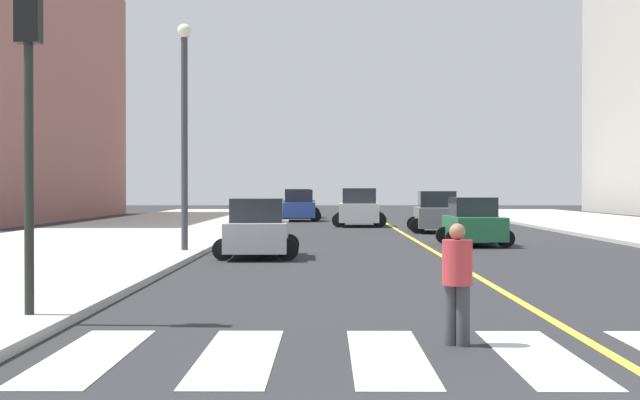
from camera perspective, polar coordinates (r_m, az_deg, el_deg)
sidewalk_kerb_west at (r=28.81m, az=-17.31°, el=-3.21°), size 10.00×120.00×0.15m
crosswalk_paint at (r=12.05m, az=17.18°, el=-8.94°), size 13.50×4.00×0.01m
lane_divider_paint at (r=47.54m, az=4.58°, el=-1.75°), size 0.16×80.00×0.01m
car_white_nearest at (r=51.04m, az=2.37°, el=-0.52°), size 2.98×4.66×2.05m
car_black_second at (r=65.99m, az=-1.29°, el=-0.27°), size 2.90×4.54×2.00m
car_green_third at (r=34.25m, az=9.17°, el=-1.37°), size 2.44×3.86×1.71m
car_gray_fourth at (r=44.45m, az=7.01°, el=-0.78°), size 2.75×4.33×1.91m
car_blue_fifth at (r=59.51m, az=-1.26°, el=-0.39°), size 2.79×4.42×1.96m
car_silver_sixth at (r=27.88m, az=-3.76°, el=-1.80°), size 2.48×3.92×1.74m
traffic_light_far_corner at (r=14.82m, az=-17.02°, el=7.04°), size 0.36×0.41×5.01m
pedestrian_crossing at (r=12.36m, az=8.21°, el=-4.66°), size 0.39×0.39×1.57m
street_lamp at (r=29.34m, az=-8.11°, el=5.03°), size 0.44×0.44×6.88m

